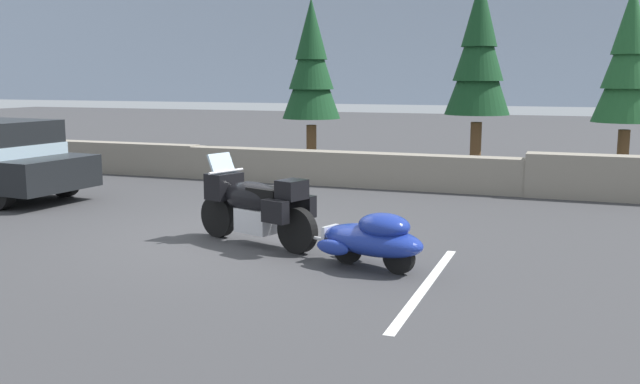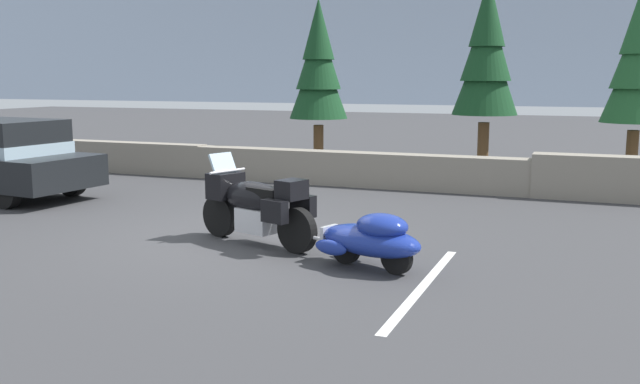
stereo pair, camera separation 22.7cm
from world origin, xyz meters
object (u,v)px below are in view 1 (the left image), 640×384
(car_shaped_trailer, at_px, (373,238))
(pine_tree_far_right, at_px, (629,61))
(touring_motorcycle, at_px, (255,204))
(pine_tree_tall, at_px, (479,53))
(pine_tree_secondary, at_px, (311,65))

(car_shaped_trailer, xyz_separation_m, pine_tree_far_right, (3.43, 8.77, 2.45))
(touring_motorcycle, height_order, pine_tree_tall, pine_tree_tall)
(touring_motorcycle, relative_size, pine_tree_secondary, 0.50)
(car_shaped_trailer, relative_size, pine_tree_far_right, 0.48)
(touring_motorcycle, height_order, pine_tree_secondary, pine_tree_secondary)
(pine_tree_tall, bearing_deg, touring_motorcycle, -104.60)
(pine_tree_secondary, relative_size, pine_tree_far_right, 0.98)
(pine_tree_tall, distance_m, pine_tree_far_right, 3.35)
(touring_motorcycle, xyz_separation_m, pine_tree_secondary, (-1.97, 7.51, 2.18))
(pine_tree_tall, bearing_deg, car_shaped_trailer, -90.58)
(pine_tree_tall, xyz_separation_m, pine_tree_secondary, (-4.09, -0.63, -0.27))
(pine_tree_tall, relative_size, pine_tree_secondary, 1.10)
(pine_tree_far_right, bearing_deg, car_shaped_trailer, -111.38)
(car_shaped_trailer, bearing_deg, pine_tree_secondary, 115.98)
(pine_tree_far_right, bearing_deg, pine_tree_tall, 178.79)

